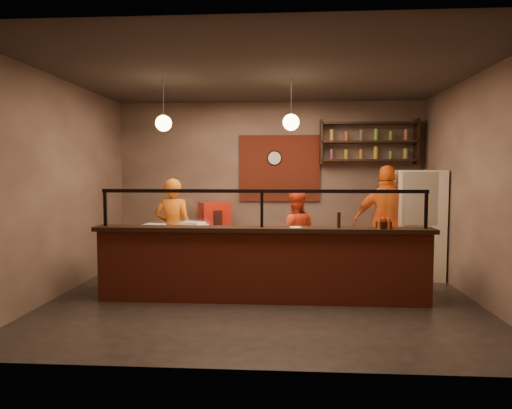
# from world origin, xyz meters

# --- Properties ---
(floor) EXTENTS (6.00, 6.00, 0.00)m
(floor) POSITION_xyz_m (0.00, 0.00, 0.00)
(floor) COLOR black
(floor) RESTS_ON ground
(ceiling) EXTENTS (6.00, 6.00, 0.00)m
(ceiling) POSITION_xyz_m (0.00, 0.00, 3.20)
(ceiling) COLOR #342D28
(ceiling) RESTS_ON wall_back
(wall_back) EXTENTS (6.00, 0.00, 6.00)m
(wall_back) POSITION_xyz_m (0.00, 2.50, 1.60)
(wall_back) COLOR #7C6A5B
(wall_back) RESTS_ON floor
(wall_left) EXTENTS (0.00, 5.00, 5.00)m
(wall_left) POSITION_xyz_m (-3.00, 0.00, 1.60)
(wall_left) COLOR #7C6A5B
(wall_left) RESTS_ON floor
(wall_right) EXTENTS (0.00, 5.00, 5.00)m
(wall_right) POSITION_xyz_m (3.00, 0.00, 1.60)
(wall_right) COLOR #7C6A5B
(wall_right) RESTS_ON floor
(wall_front) EXTENTS (6.00, 0.00, 6.00)m
(wall_front) POSITION_xyz_m (0.00, -2.50, 1.60)
(wall_front) COLOR #7C6A5B
(wall_front) RESTS_ON floor
(brick_patch) EXTENTS (1.60, 0.04, 1.30)m
(brick_patch) POSITION_xyz_m (0.20, 2.47, 1.90)
(brick_patch) COLOR maroon
(brick_patch) RESTS_ON wall_back
(service_counter) EXTENTS (4.60, 0.25, 1.00)m
(service_counter) POSITION_xyz_m (0.00, -0.30, 0.50)
(service_counter) COLOR maroon
(service_counter) RESTS_ON floor
(counter_ledge) EXTENTS (4.70, 0.37, 0.06)m
(counter_ledge) POSITION_xyz_m (0.00, -0.30, 1.03)
(counter_ledge) COLOR black
(counter_ledge) RESTS_ON service_counter
(worktop_cabinet) EXTENTS (4.60, 0.75, 0.85)m
(worktop_cabinet) POSITION_xyz_m (0.00, 0.20, 0.42)
(worktop_cabinet) COLOR gray
(worktop_cabinet) RESTS_ON floor
(worktop) EXTENTS (4.60, 0.75, 0.05)m
(worktop) POSITION_xyz_m (0.00, 0.20, 0.88)
(worktop) COLOR white
(worktop) RESTS_ON worktop_cabinet
(sneeze_guard) EXTENTS (4.50, 0.05, 0.52)m
(sneeze_guard) POSITION_xyz_m (0.00, -0.30, 1.37)
(sneeze_guard) COLOR white
(sneeze_guard) RESTS_ON counter_ledge
(wall_shelving) EXTENTS (1.84, 0.28, 0.85)m
(wall_shelving) POSITION_xyz_m (1.90, 2.32, 2.40)
(wall_shelving) COLOR black
(wall_shelving) RESTS_ON wall_back
(wall_clock) EXTENTS (0.30, 0.04, 0.30)m
(wall_clock) POSITION_xyz_m (0.10, 2.46, 2.10)
(wall_clock) COLOR black
(wall_clock) RESTS_ON wall_back
(pendant_left) EXTENTS (0.24, 0.24, 0.77)m
(pendant_left) POSITION_xyz_m (-1.50, 0.20, 2.55)
(pendant_left) COLOR black
(pendant_left) RESTS_ON ceiling
(pendant_right) EXTENTS (0.24, 0.24, 0.77)m
(pendant_right) POSITION_xyz_m (0.40, 0.20, 2.55)
(pendant_right) COLOR black
(pendant_right) RESTS_ON ceiling
(cook_left) EXTENTS (0.66, 0.46, 1.72)m
(cook_left) POSITION_xyz_m (-1.56, 0.94, 0.86)
(cook_left) COLOR orange
(cook_left) RESTS_ON floor
(cook_mid) EXTENTS (0.80, 0.65, 1.53)m
(cook_mid) POSITION_xyz_m (0.49, 1.13, 0.76)
(cook_mid) COLOR red
(cook_mid) RESTS_ON floor
(cook_right) EXTENTS (1.21, 0.69, 1.94)m
(cook_right) POSITION_xyz_m (2.05, 1.25, 0.97)
(cook_right) COLOR #D95A14
(cook_right) RESTS_ON floor
(fridge) EXTENTS (0.82, 0.77, 1.85)m
(fridge) POSITION_xyz_m (2.60, 1.39, 0.93)
(fridge) COLOR beige
(fridge) RESTS_ON floor
(red_cooler) EXTENTS (0.69, 0.66, 1.24)m
(red_cooler) POSITION_xyz_m (-1.05, 2.15, 0.62)
(red_cooler) COLOR red
(red_cooler) RESTS_ON floor
(pizza_dough) EXTENTS (0.73, 0.73, 0.01)m
(pizza_dough) POSITION_xyz_m (0.95, 0.19, 0.91)
(pizza_dough) COLOR #EDE3C9
(pizza_dough) RESTS_ON worktop
(prep_tub_a) EXTENTS (0.41, 0.37, 0.17)m
(prep_tub_a) POSITION_xyz_m (-1.09, 0.26, 0.98)
(prep_tub_a) COLOR silver
(prep_tub_a) RESTS_ON worktop
(prep_tub_b) EXTENTS (0.32, 0.28, 0.14)m
(prep_tub_b) POSITION_xyz_m (-0.99, 0.17, 0.97)
(prep_tub_b) COLOR silver
(prep_tub_b) RESTS_ON worktop
(prep_tub_c) EXTENTS (0.33, 0.29, 0.14)m
(prep_tub_c) POSITION_xyz_m (-1.65, 0.12, 0.97)
(prep_tub_c) COLOR white
(prep_tub_c) RESTS_ON worktop
(rolling_pin) EXTENTS (0.38, 0.09, 0.06)m
(rolling_pin) POSITION_xyz_m (-0.52, 0.19, 0.93)
(rolling_pin) COLOR yellow
(rolling_pin) RESTS_ON worktop
(condiment_caddy) EXTENTS (0.21, 0.18, 0.10)m
(condiment_caddy) POSITION_xyz_m (1.65, -0.34, 1.11)
(condiment_caddy) COLOR black
(condiment_caddy) RESTS_ON counter_ledge
(pepper_mill) EXTENTS (0.06, 0.06, 0.21)m
(pepper_mill) POSITION_xyz_m (1.06, -0.30, 1.17)
(pepper_mill) COLOR black
(pepper_mill) RESTS_ON counter_ledge
(small_plate) EXTENTS (0.22, 0.22, 0.01)m
(small_plate) POSITION_xyz_m (0.46, -0.34, 1.07)
(small_plate) COLOR silver
(small_plate) RESTS_ON counter_ledge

